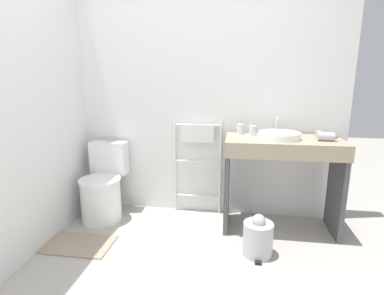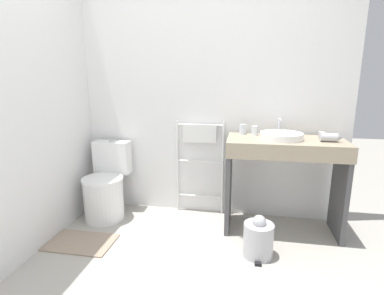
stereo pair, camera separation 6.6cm
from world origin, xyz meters
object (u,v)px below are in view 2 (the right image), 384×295
at_px(toilet, 106,189).
at_px(trash_bin, 258,239).
at_px(cup_near_wall, 243,129).
at_px(cup_near_edge, 255,131).
at_px(towel_radiator, 200,148).
at_px(sink_basin, 281,136).
at_px(hair_dryer, 329,137).

bearing_deg(toilet, trash_bin, -16.46).
distance_m(cup_near_wall, cup_near_edge, 0.12).
bearing_deg(trash_bin, toilet, 163.54).
relative_size(toilet, towel_radiator, 0.78).
xyz_separation_m(toilet, sink_basin, (1.68, 0.02, 0.60)).
distance_m(sink_basin, hair_dryer, 0.39).
relative_size(towel_radiator, cup_near_wall, 10.47).
relative_size(cup_near_edge, trash_bin, 0.25).
relative_size(sink_basin, cup_near_wall, 3.96).
bearing_deg(cup_near_wall, towel_radiator, 171.12).
relative_size(towel_radiator, trash_bin, 2.78).
height_order(sink_basin, trash_bin, sink_basin).
bearing_deg(trash_bin, cup_near_edge, 94.74).
relative_size(sink_basin, cup_near_edge, 4.21).
bearing_deg(sink_basin, cup_near_wall, 152.30).
bearing_deg(towel_radiator, trash_bin, -50.57).
relative_size(towel_radiator, cup_near_edge, 11.11).
distance_m(cup_near_wall, hair_dryer, 0.75).
bearing_deg(cup_near_wall, cup_near_edge, -22.29).
bearing_deg(hair_dryer, towel_radiator, 166.77).
height_order(towel_radiator, cup_near_wall, towel_radiator).
xyz_separation_m(cup_near_edge, trash_bin, (0.05, -0.60, -0.76)).
xyz_separation_m(toilet, trash_bin, (1.50, -0.44, -0.15)).
distance_m(towel_radiator, cup_near_wall, 0.48).
height_order(cup_near_wall, hair_dryer, cup_near_wall).
xyz_separation_m(cup_near_wall, hair_dryer, (0.72, -0.20, -0.01)).
xyz_separation_m(sink_basin, cup_near_wall, (-0.34, 0.18, 0.02)).
bearing_deg(cup_near_edge, toilet, -174.00).
height_order(sink_basin, cup_near_edge, cup_near_edge).
bearing_deg(sink_basin, toilet, -179.28).
bearing_deg(hair_dryer, toilet, 179.85).
bearing_deg(toilet, hair_dryer, -0.15).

